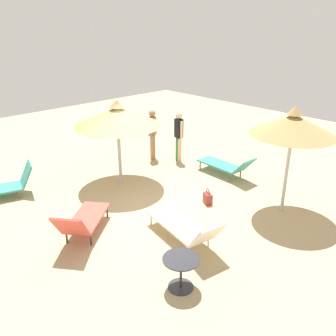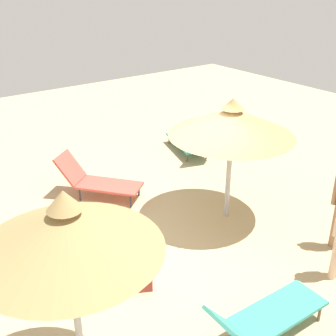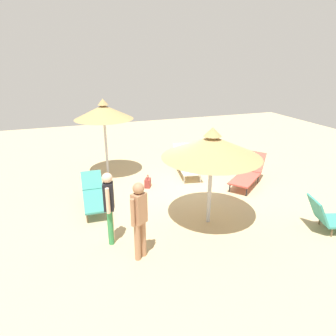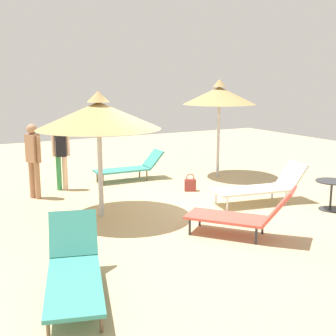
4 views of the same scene
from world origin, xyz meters
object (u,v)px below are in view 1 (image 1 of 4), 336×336
lounge_chair_near_right (227,165)px  person_standing_near_left (153,131)px  lounge_chair_center (185,226)px  lounge_chair_edge (82,221)px  person_standing_back (179,133)px  handbag (208,198)px  parasol_umbrella_far_left (117,116)px  side_table_round (181,268)px  lounge_chair_far_right (0,186)px  parasol_umbrella_front (293,125)px

lounge_chair_near_right → person_standing_near_left: bearing=-166.4°
lounge_chair_center → lounge_chair_edge: bearing=-138.6°
person_standing_back → handbag: bearing=-31.0°
lounge_chair_near_right → handbag: size_ratio=4.33×
lounge_chair_edge → lounge_chair_near_right: size_ratio=0.97×
parasol_umbrella_far_left → side_table_round: bearing=-23.5°
parasol_umbrella_far_left → lounge_chair_center: size_ratio=1.15×
lounge_chair_near_right → person_standing_near_left: (-2.79, -0.67, 0.66)m
lounge_chair_edge → lounge_chair_far_right: size_ratio=0.89×
parasol_umbrella_far_left → person_standing_near_left: size_ratio=1.44×
parasol_umbrella_far_left → lounge_chair_center: 4.02m
lounge_chair_center → person_standing_back: bearing=136.7°
lounge_chair_center → handbag: 1.95m
parasol_umbrella_far_left → lounge_chair_far_right: size_ratio=1.20×
lounge_chair_center → lounge_chair_near_right: lounge_chair_center is taller
person_standing_back → person_standing_near_left: bearing=-147.5°
person_standing_back → handbag: (2.81, -1.69, -0.85)m
person_standing_near_left → handbag: person_standing_near_left is taller
lounge_chair_near_right → person_standing_back: size_ratio=1.11×
lounge_chair_center → handbag: lounge_chair_center is taller
handbag → person_standing_near_left: bearing=161.8°
lounge_chair_edge → person_standing_back: (-1.89, 4.98, 0.59)m
lounge_chair_center → person_standing_back: person_standing_back is taller
lounge_chair_far_right → parasol_umbrella_front: bearing=40.7°
person_standing_back → side_table_round: person_standing_back is taller
lounge_chair_near_right → person_standing_near_left: person_standing_near_left is taller
lounge_chair_near_right → side_table_round: lounge_chair_near_right is taller
parasol_umbrella_far_left → lounge_chair_edge: (1.80, -2.39, -1.66)m
person_standing_back → parasol_umbrella_far_left: bearing=-88.0°
parasol_umbrella_front → person_standing_back: bearing=172.2°
lounge_chair_edge → side_table_round: lounge_chair_edge is taller
parasol_umbrella_front → lounge_chair_near_right: (-2.42, 0.77, -1.96)m
lounge_chair_center → lounge_chair_near_right: 3.96m
lounge_chair_far_right → handbag: 5.78m
lounge_chair_near_right → person_standing_back: bearing=-175.2°
parasol_umbrella_front → lounge_chair_far_right: 7.94m
lounge_chair_edge → person_standing_back: bearing=110.8°
handbag → person_standing_back: bearing=149.0°
handbag → parasol_umbrella_front: bearing=34.0°
lounge_chair_near_right → person_standing_back: 2.10m
parasol_umbrella_front → person_standing_near_left: parasol_umbrella_front is taller
parasol_umbrella_front → handbag: 2.91m
lounge_chair_center → lounge_chair_near_right: bearing=114.7°
side_table_round → lounge_chair_far_right: bearing=-170.0°
side_table_round → parasol_umbrella_front: bearing=92.9°
lounge_chair_edge → lounge_chair_near_right: bearing=88.9°
lounge_chair_near_right → person_standing_back: person_standing_back is taller
handbag → side_table_round: size_ratio=0.66×
lounge_chair_far_right → lounge_chair_edge: bearing=11.0°
parasol_umbrella_far_left → lounge_chair_center: parasol_umbrella_far_left is taller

